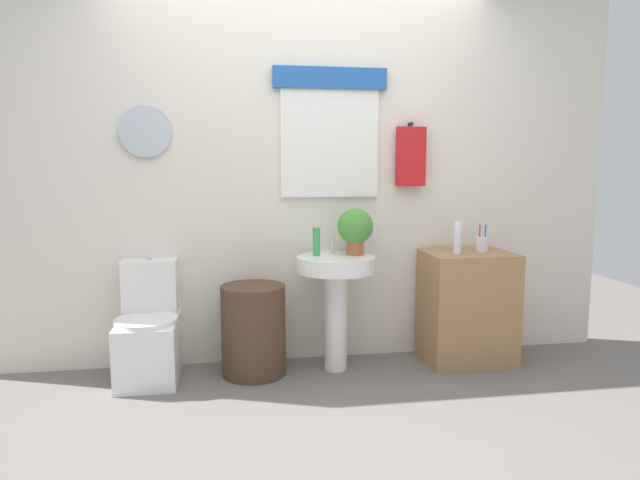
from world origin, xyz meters
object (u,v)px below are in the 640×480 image
at_px(pedestal_sink, 336,285).
at_px(soap_bottle, 316,242).
at_px(wooden_cabinet, 467,307).
at_px(toilet, 149,334).
at_px(laundry_hamper, 254,330).
at_px(potted_plant, 355,228).
at_px(lotion_bottle, 458,237).
at_px(toothbrush_cup, 482,244).

relative_size(pedestal_sink, soap_bottle, 4.13).
xyz_separation_m(wooden_cabinet, soap_bottle, (-1.03, 0.05, 0.47)).
height_order(toilet, wooden_cabinet, wooden_cabinet).
bearing_deg(pedestal_sink, laundry_hamper, 180.00).
bearing_deg(potted_plant, toilet, -178.98).
xyz_separation_m(laundry_hamper, pedestal_sink, (0.54, -0.00, 0.28)).
bearing_deg(lotion_bottle, pedestal_sink, 177.17).
xyz_separation_m(wooden_cabinet, toothbrush_cup, (0.10, 0.02, 0.43)).
bearing_deg(wooden_cabinet, soap_bottle, 177.22).
distance_m(laundry_hamper, lotion_bottle, 1.46).
bearing_deg(lotion_bottle, toilet, 177.81).
distance_m(laundry_hamper, potted_plant, 0.93).
bearing_deg(potted_plant, wooden_cabinet, -4.46).
bearing_deg(toilet, lotion_bottle, -2.19).
distance_m(toilet, wooden_cabinet, 2.10).
bearing_deg(wooden_cabinet, toilet, 179.01).
xyz_separation_m(toilet, lotion_bottle, (2.00, -0.08, 0.58)).
bearing_deg(soap_bottle, wooden_cabinet, -2.78).
height_order(potted_plant, toothbrush_cup, potted_plant).
bearing_deg(wooden_cabinet, pedestal_sink, -180.00).
relative_size(soap_bottle, lotion_bottle, 0.85).
bearing_deg(lotion_bottle, soap_bottle, 174.47).
height_order(soap_bottle, lotion_bottle, lotion_bottle).
relative_size(laundry_hamper, wooden_cabinet, 0.77).
distance_m(toilet, laundry_hamper, 0.65).
relative_size(lotion_bottle, toothbrush_cup, 1.17).
bearing_deg(potted_plant, laundry_hamper, -174.93).
bearing_deg(potted_plant, soap_bottle, -177.80).
bearing_deg(laundry_hamper, wooden_cabinet, 0.00).
height_order(wooden_cabinet, toothbrush_cup, toothbrush_cup).
relative_size(laundry_hamper, toothbrush_cup, 3.14).
height_order(wooden_cabinet, lotion_bottle, lotion_bottle).
xyz_separation_m(pedestal_sink, lotion_bottle, (0.81, -0.04, 0.30)).
bearing_deg(toothbrush_cup, potted_plant, 177.37).
xyz_separation_m(soap_bottle, toothbrush_cup, (1.13, -0.03, -0.04)).
bearing_deg(soap_bottle, potted_plant, 2.20).
distance_m(lotion_bottle, toothbrush_cup, 0.22).
bearing_deg(toilet, laundry_hamper, -3.19).
bearing_deg(soap_bottle, lotion_bottle, -5.53).
xyz_separation_m(toilet, wooden_cabinet, (2.10, -0.04, 0.09)).
xyz_separation_m(laundry_hamper, wooden_cabinet, (1.45, 0.00, 0.09)).
xyz_separation_m(soap_bottle, potted_plant, (0.26, 0.01, 0.08)).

